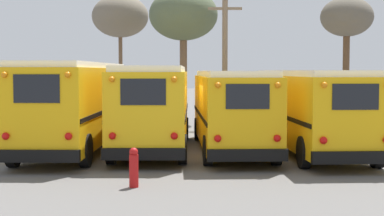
{
  "coord_description": "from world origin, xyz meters",
  "views": [
    {
      "loc": [
        -0.01,
        -21.16,
        3.01
      ],
      "look_at": [
        0.0,
        0.91,
        1.61
      ],
      "focal_mm": 55.0,
      "sensor_mm": 36.0,
      "label": 1
    }
  ],
  "objects_px": {
    "fire_hydrant": "(134,167)",
    "utility_pole": "(225,57)",
    "school_bus_1": "(153,105)",
    "school_bus_0": "(76,103)",
    "bare_tree_2": "(183,16)",
    "bare_tree_1": "(120,17)",
    "school_bus_2": "(231,107)",
    "bare_tree_0": "(347,19)",
    "school_bus_3": "(310,107)"
  },
  "relations": [
    {
      "from": "school_bus_1",
      "to": "bare_tree_2",
      "type": "relative_size",
      "value": 1.23
    },
    {
      "from": "school_bus_0",
      "to": "bare_tree_2",
      "type": "xyz_separation_m",
      "value": [
        3.88,
        11.8,
        4.36
      ]
    },
    {
      "from": "school_bus_0",
      "to": "school_bus_1",
      "type": "height_order",
      "value": "school_bus_0"
    },
    {
      "from": "school_bus_2",
      "to": "bare_tree_1",
      "type": "height_order",
      "value": "bare_tree_1"
    },
    {
      "from": "fire_hydrant",
      "to": "school_bus_3",
      "type": "bearing_deg",
      "value": 48.99
    },
    {
      "from": "utility_pole",
      "to": "bare_tree_1",
      "type": "xyz_separation_m",
      "value": [
        -6.36,
        6.39,
        2.73
      ]
    },
    {
      "from": "school_bus_2",
      "to": "bare_tree_1",
      "type": "xyz_separation_m",
      "value": [
        -6.07,
        15.95,
        4.83
      ]
    },
    {
      "from": "utility_pole",
      "to": "school_bus_2",
      "type": "bearing_deg",
      "value": -91.72
    },
    {
      "from": "bare_tree_1",
      "to": "bare_tree_2",
      "type": "height_order",
      "value": "bare_tree_1"
    },
    {
      "from": "school_bus_3",
      "to": "bare_tree_0",
      "type": "height_order",
      "value": "bare_tree_0"
    },
    {
      "from": "school_bus_0",
      "to": "school_bus_2",
      "type": "height_order",
      "value": "school_bus_0"
    },
    {
      "from": "bare_tree_1",
      "to": "fire_hydrant",
      "type": "relative_size",
      "value": 7.6
    },
    {
      "from": "utility_pole",
      "to": "bare_tree_1",
      "type": "relative_size",
      "value": 0.91
    },
    {
      "from": "utility_pole",
      "to": "bare_tree_1",
      "type": "bearing_deg",
      "value": 134.83
    },
    {
      "from": "school_bus_0",
      "to": "bare_tree_1",
      "type": "bearing_deg",
      "value": 90.8
    },
    {
      "from": "school_bus_1",
      "to": "school_bus_3",
      "type": "bearing_deg",
      "value": -3.44
    },
    {
      "from": "bare_tree_1",
      "to": "school_bus_3",
      "type": "bearing_deg",
      "value": -60.76
    },
    {
      "from": "school_bus_2",
      "to": "school_bus_3",
      "type": "height_order",
      "value": "school_bus_3"
    },
    {
      "from": "utility_pole",
      "to": "fire_hydrant",
      "type": "bearing_deg",
      "value": -101.21
    },
    {
      "from": "school_bus_2",
      "to": "bare_tree_0",
      "type": "relative_size",
      "value": 1.36
    },
    {
      "from": "school_bus_1",
      "to": "fire_hydrant",
      "type": "bearing_deg",
      "value": -90.39
    },
    {
      "from": "school_bus_0",
      "to": "school_bus_1",
      "type": "distance_m",
      "value": 2.93
    },
    {
      "from": "school_bus_2",
      "to": "bare_tree_2",
      "type": "xyz_separation_m",
      "value": [
        -1.97,
        12.1,
        4.53
      ]
    },
    {
      "from": "school_bus_2",
      "to": "utility_pole",
      "type": "bearing_deg",
      "value": 88.28
    },
    {
      "from": "school_bus_0",
      "to": "school_bus_2",
      "type": "distance_m",
      "value": 5.86
    },
    {
      "from": "bare_tree_1",
      "to": "bare_tree_2",
      "type": "xyz_separation_m",
      "value": [
        4.1,
        -3.85,
        -0.3
      ]
    },
    {
      "from": "utility_pole",
      "to": "school_bus_3",
      "type": "bearing_deg",
      "value": -74.75
    },
    {
      "from": "school_bus_0",
      "to": "bare_tree_0",
      "type": "distance_m",
      "value": 17.11
    },
    {
      "from": "fire_hydrant",
      "to": "utility_pole",
      "type": "bearing_deg",
      "value": 78.79
    },
    {
      "from": "bare_tree_1",
      "to": "school_bus_2",
      "type": "bearing_deg",
      "value": -69.16
    },
    {
      "from": "school_bus_0",
      "to": "fire_hydrant",
      "type": "bearing_deg",
      "value": -68.23
    },
    {
      "from": "school_bus_0",
      "to": "school_bus_1",
      "type": "bearing_deg",
      "value": -1.31
    },
    {
      "from": "bare_tree_0",
      "to": "school_bus_2",
      "type": "bearing_deg",
      "value": -123.43
    },
    {
      "from": "bare_tree_2",
      "to": "fire_hydrant",
      "type": "relative_size",
      "value": 7.47
    },
    {
      "from": "school_bus_1",
      "to": "bare_tree_0",
      "type": "distance_m",
      "value": 15.09
    },
    {
      "from": "school_bus_2",
      "to": "school_bus_3",
      "type": "xyz_separation_m",
      "value": [
        2.93,
        -0.12,
        0.02
      ]
    },
    {
      "from": "bare_tree_0",
      "to": "bare_tree_2",
      "type": "distance_m",
      "value": 9.16
    },
    {
      "from": "school_bus_1",
      "to": "utility_pole",
      "type": "xyz_separation_m",
      "value": [
        3.21,
        9.32,
        2.01
      ]
    },
    {
      "from": "school_bus_0",
      "to": "bare_tree_0",
      "type": "xyz_separation_m",
      "value": [
        12.94,
        10.44,
        4.06
      ]
    },
    {
      "from": "school_bus_0",
      "to": "bare_tree_0",
      "type": "height_order",
      "value": "bare_tree_0"
    },
    {
      "from": "school_bus_2",
      "to": "bare_tree_1",
      "type": "relative_size",
      "value": 1.23
    },
    {
      "from": "bare_tree_0",
      "to": "fire_hydrant",
      "type": "height_order",
      "value": "bare_tree_0"
    },
    {
      "from": "school_bus_1",
      "to": "bare_tree_2",
      "type": "xyz_separation_m",
      "value": [
        0.96,
        11.87,
        4.45
      ]
    },
    {
      "from": "school_bus_0",
      "to": "bare_tree_2",
      "type": "relative_size",
      "value": 1.41
    },
    {
      "from": "bare_tree_1",
      "to": "school_bus_1",
      "type": "bearing_deg",
      "value": -78.69
    },
    {
      "from": "school_bus_2",
      "to": "bare_tree_2",
      "type": "bearing_deg",
      "value": 99.23
    },
    {
      "from": "school_bus_1",
      "to": "school_bus_0",
      "type": "bearing_deg",
      "value": 178.69
    },
    {
      "from": "school_bus_1",
      "to": "utility_pole",
      "type": "bearing_deg",
      "value": 70.98
    },
    {
      "from": "bare_tree_2",
      "to": "school_bus_2",
      "type": "bearing_deg",
      "value": -80.77
    },
    {
      "from": "school_bus_1",
      "to": "school_bus_2",
      "type": "xyz_separation_m",
      "value": [
        2.93,
        -0.23,
        -0.08
      ]
    }
  ]
}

